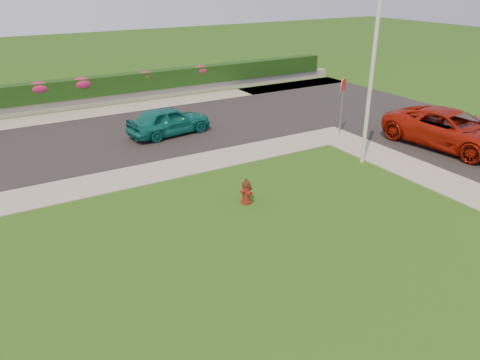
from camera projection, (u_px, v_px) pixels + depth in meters
ground at (352, 270)px, 12.48m from camera, size 120.00×120.00×0.00m
street_far at (55, 147)px, 21.22m from camera, size 26.00×8.00×0.04m
sidewalk_far at (53, 193)px, 16.81m from camera, size 24.00×2.00×0.04m
curb_corner at (332, 135)px, 22.81m from camera, size 2.00×2.00×0.04m
sidewalk_beyond at (111, 110)px, 27.02m from camera, size 34.00×2.00×0.04m
retaining_wall at (103, 100)px, 28.09m from camera, size 34.00×0.40×0.60m
hedge at (101, 86)px, 27.82m from camera, size 32.00×0.90×1.10m
fire_hydrant at (246, 191)px, 15.97m from camera, size 0.47×0.44×0.90m
suv_red at (451, 129)px, 20.91m from camera, size 3.43×6.22×1.65m
sedan_teal at (169, 121)px, 22.63m from camera, size 4.28×2.20×1.39m
utility_pole at (371, 83)px, 18.28m from camera, size 0.16×0.16×6.63m
stop_sign at (343, 92)px, 22.28m from camera, size 0.67×0.38×2.78m
flower_clump_c at (39, 88)px, 26.03m from camera, size 1.37×0.88×0.69m
flower_clump_d at (82, 83)px, 27.12m from camera, size 1.40×0.90×0.70m
flower_clump_e at (146, 76)px, 28.88m from camera, size 1.12×0.72×0.56m
flower_clump_f at (201, 70)px, 30.63m from camera, size 1.23×0.79×0.62m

